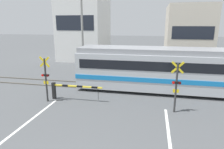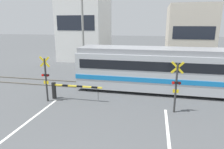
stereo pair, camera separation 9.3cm
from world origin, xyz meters
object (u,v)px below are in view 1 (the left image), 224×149
(pedestrian, at_px, (121,61))
(crossing_barrier_near, at_px, (65,89))
(crossing_barrier_far, at_px, (156,72))
(crossing_signal_right, at_px, (176,85))
(commuter_train, at_px, (195,70))
(crossing_signal_left, at_px, (46,77))

(pedestrian, bearing_deg, crossing_barrier_near, -103.20)
(crossing_barrier_far, distance_m, crossing_signal_right, 6.54)
(crossing_barrier_far, relative_size, crossing_signal_right, 1.17)
(crossing_barrier_near, bearing_deg, pedestrian, 76.80)
(crossing_signal_right, height_order, pedestrian, crossing_signal_right)
(crossing_barrier_near, relative_size, crossing_signal_right, 1.17)
(crossing_barrier_near, distance_m, crossing_signal_right, 6.88)
(commuter_train, bearing_deg, pedestrian, 136.53)
(commuter_train, height_order, crossing_signal_left, commuter_train)
(crossing_barrier_near, relative_size, crossing_signal_left, 1.17)
(crossing_barrier_far, height_order, crossing_signal_right, crossing_signal_right)
(crossing_barrier_far, bearing_deg, pedestrian, 138.21)
(commuter_train, relative_size, crossing_barrier_near, 4.96)
(commuter_train, xyz_separation_m, crossing_barrier_near, (-8.44, -3.19, -0.95))
(crossing_barrier_near, distance_m, pedestrian, 9.40)
(crossing_barrier_far, xyz_separation_m, pedestrian, (-3.65, 3.27, 0.24))
(commuter_train, xyz_separation_m, crossing_signal_left, (-9.45, -3.71, -0.09))
(crossing_signal_left, bearing_deg, crossing_barrier_far, 43.26)
(crossing_signal_right, bearing_deg, crossing_barrier_near, 175.59)
(crossing_signal_left, height_order, crossing_signal_right, same)
(crossing_barrier_far, xyz_separation_m, crossing_signal_right, (1.01, -6.41, 0.86))
(crossing_barrier_near, bearing_deg, crossing_barrier_far, 45.41)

